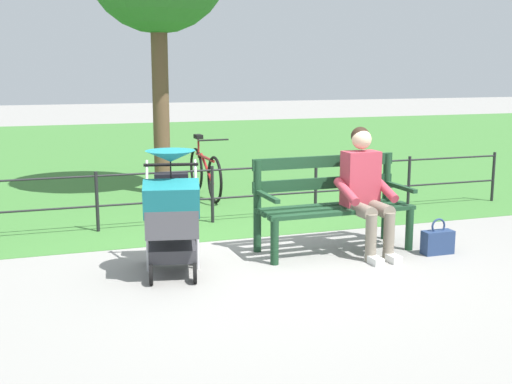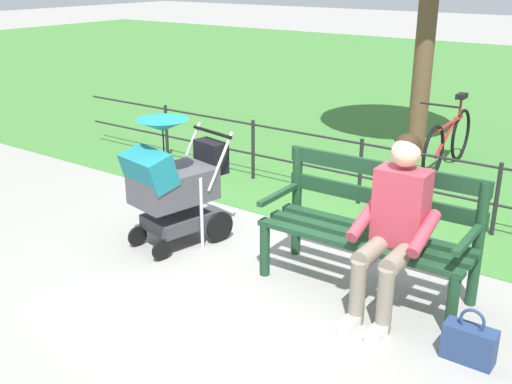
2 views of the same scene
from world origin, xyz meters
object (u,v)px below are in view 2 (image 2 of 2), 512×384
object	(u,v)px
person_on_bench	(394,222)
stroller	(173,181)
park_bench	(371,223)
handbag	(469,343)
bicycle	(448,141)

from	to	relation	value
person_on_bench	stroller	world-z (taller)	person_on_bench
park_bench	stroller	xyz separation A→B (m)	(1.73, 0.32, 0.07)
stroller	handbag	distance (m)	2.73
person_on_bench	bicycle	distance (m)	3.52
park_bench	bicycle	world-z (taller)	park_bench
bicycle	person_on_bench	bearing A→B (deg)	103.09
bicycle	stroller	bearing A→B (deg)	71.02
person_on_bench	handbag	world-z (taller)	person_on_bench
handbag	stroller	bearing A→B (deg)	-4.32
park_bench	person_on_bench	distance (m)	0.38
stroller	bicycle	world-z (taller)	stroller
handbag	park_bench	bearing A→B (deg)	-28.65
stroller	handbag	world-z (taller)	stroller
person_on_bench	stroller	size ratio (longest dim) A/B	1.11
stroller	handbag	size ratio (longest dim) A/B	3.11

